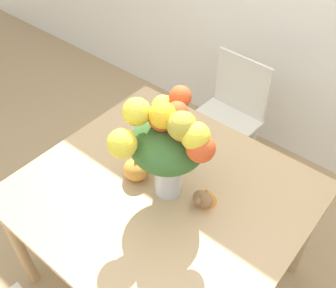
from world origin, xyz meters
The scene contains 6 objects.
ground_plane centered at (0.00, 0.00, 0.00)m, with size 12.00×12.00×0.00m, color tan.
dining_table centered at (0.00, 0.00, 0.66)m, with size 1.24×1.13×0.75m.
flower_vase centered at (0.02, 0.01, 1.06)m, with size 0.39×0.41×0.51m.
pumpkin centered at (-0.15, -0.01, 0.80)m, with size 0.13×0.13×0.11m.
turkey_figurine centered at (0.19, 0.06, 0.79)m, with size 0.10×0.13×0.08m.
dining_chair_near_window centered at (-0.24, 0.94, 0.45)m, with size 0.44×0.44×0.85m.
Camera 1 is at (0.75, -0.87, 2.13)m, focal length 42.00 mm.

